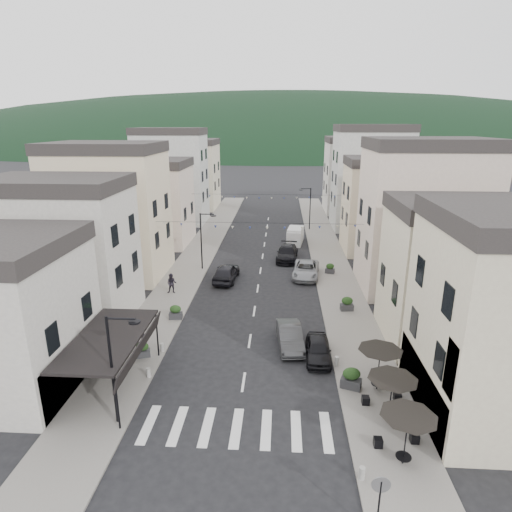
# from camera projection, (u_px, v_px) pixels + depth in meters

# --- Properties ---
(ground) EXTENTS (700.00, 700.00, 0.00)m
(ground) POSITION_uv_depth(u_px,v_px,m) (232.00, 458.00, 19.63)
(ground) COLOR black
(ground) RESTS_ON ground
(sidewalk_left) EXTENTS (4.00, 76.00, 0.12)m
(sidewalk_left) POSITION_uv_depth(u_px,v_px,m) (200.00, 252.00, 50.53)
(sidewalk_left) COLOR slate
(sidewalk_left) RESTS_ON ground
(sidewalk_right) EXTENTS (4.00, 76.00, 0.12)m
(sidewalk_right) POSITION_uv_depth(u_px,v_px,m) (327.00, 254.00, 49.66)
(sidewalk_right) COLOR slate
(sidewalk_right) RESTS_ON ground
(hill_backdrop) EXTENTS (640.00, 360.00, 70.00)m
(hill_backdrop) POSITION_uv_depth(u_px,v_px,m) (280.00, 144.00, 305.41)
(hill_backdrop) COLOR black
(hill_backdrop) RESTS_ON ground
(boutique_awning) EXTENTS (3.77, 7.50, 3.28)m
(boutique_awning) POSITION_uv_depth(u_px,v_px,m) (112.00, 340.00, 23.88)
(boutique_awning) COLOR black
(boutique_awning) RESTS_ON ground
(buildings_row_left) EXTENTS (10.20, 54.16, 14.00)m
(buildings_row_left) POSITION_uv_depth(u_px,v_px,m) (152.00, 193.00, 54.60)
(buildings_row_left) COLOR #B2ADA3
(buildings_row_left) RESTS_ON ground
(buildings_row_right) EXTENTS (10.20, 54.16, 14.50)m
(buildings_row_right) POSITION_uv_depth(u_px,v_px,m) (384.00, 195.00, 51.77)
(buildings_row_right) COLOR beige
(buildings_row_right) RESTS_ON ground
(cafe_terrace) EXTENTS (2.50, 8.10, 2.53)m
(cafe_terrace) POSITION_uv_depth(u_px,v_px,m) (392.00, 384.00, 21.15)
(cafe_terrace) COLOR black
(cafe_terrace) RESTS_ON ground
(streetlamp_left_near) EXTENTS (1.70, 0.56, 6.00)m
(streetlamp_left_near) POSITION_uv_depth(u_px,v_px,m) (116.00, 360.00, 20.76)
(streetlamp_left_near) COLOR black
(streetlamp_left_near) RESTS_ON ground
(streetlamp_left_far) EXTENTS (1.70, 0.56, 6.00)m
(streetlamp_left_far) POSITION_uv_depth(u_px,v_px,m) (204.00, 235.00, 43.63)
(streetlamp_left_far) COLOR black
(streetlamp_left_far) RESTS_ON ground
(streetlamp_right_far) EXTENTS (1.70, 0.56, 6.00)m
(streetlamp_right_far) POSITION_uv_depth(u_px,v_px,m) (308.00, 204.00, 60.10)
(streetlamp_right_far) COLOR black
(streetlamp_right_far) RESTS_ON ground
(traffic_sign) EXTENTS (0.70, 0.07, 2.70)m
(traffic_sign) POSITION_uv_depth(u_px,v_px,m) (380.00, 494.00, 15.39)
(traffic_sign) COLOR black
(traffic_sign) RESTS_ON ground
(bollards) EXTENTS (11.66, 10.26, 0.60)m
(bollards) POSITION_uv_depth(u_px,v_px,m) (243.00, 381.00, 24.74)
(bollards) COLOR gray
(bollards) RESTS_ON ground
(bunting_near) EXTENTS (19.00, 0.28, 0.62)m
(bunting_near) POSITION_uv_depth(u_px,v_px,m) (258.00, 227.00, 38.90)
(bunting_near) COLOR black
(bunting_near) RESTS_ON ground
(bunting_far) EXTENTS (19.00, 0.28, 0.62)m
(bunting_far) POSITION_uv_depth(u_px,v_px,m) (265.00, 197.00, 54.14)
(bunting_far) COLOR black
(bunting_far) RESTS_ON ground
(parked_car_a) EXTENTS (1.68, 3.99, 1.35)m
(parked_car_a) POSITION_uv_depth(u_px,v_px,m) (318.00, 349.00, 27.69)
(parked_car_a) COLOR black
(parked_car_a) RESTS_ON ground
(parked_car_b) EXTENTS (2.01, 4.61, 1.47)m
(parked_car_b) POSITION_uv_depth(u_px,v_px,m) (290.00, 336.00, 29.20)
(parked_car_b) COLOR #353538
(parked_car_b) RESTS_ON ground
(parked_car_c) EXTENTS (3.03, 5.62, 1.50)m
(parked_car_c) POSITION_uv_depth(u_px,v_px,m) (306.00, 270.00, 42.43)
(parked_car_c) COLOR gray
(parked_car_c) RESTS_ON ground
(parked_car_d) EXTENTS (2.66, 5.52, 1.55)m
(parked_car_d) POSITION_uv_depth(u_px,v_px,m) (287.00, 253.00, 47.72)
(parked_car_d) COLOR black
(parked_car_d) RESTS_ON ground
(parked_car_e) EXTENTS (2.38, 5.12, 1.70)m
(parked_car_e) POSITION_uv_depth(u_px,v_px,m) (226.00, 272.00, 41.37)
(parked_car_e) COLOR black
(parked_car_e) RESTS_ON ground
(delivery_van) EXTENTS (2.33, 4.62, 2.12)m
(delivery_van) POSITION_uv_depth(u_px,v_px,m) (295.00, 235.00, 54.19)
(delivery_van) COLOR silver
(delivery_van) RESTS_ON ground
(pedestrian_a) EXTENTS (0.76, 0.63, 1.78)m
(pedestrian_a) POSITION_uv_depth(u_px,v_px,m) (140.00, 331.00, 29.39)
(pedestrian_a) COLOR black
(pedestrian_a) RESTS_ON sidewalk_left
(pedestrian_b) EXTENTS (0.92, 0.73, 1.83)m
(pedestrian_b) POSITION_uv_depth(u_px,v_px,m) (172.00, 283.00, 38.00)
(pedestrian_b) COLOR black
(pedestrian_b) RESTS_ON sidewalk_left
(planter_la) EXTENTS (1.05, 0.79, 1.05)m
(planter_la) POSITION_uv_depth(u_px,v_px,m) (143.00, 350.00, 27.73)
(planter_la) COLOR #313133
(planter_la) RESTS_ON sidewalk_left
(planter_lb) EXTENTS (1.04, 0.62, 1.12)m
(planter_lb) POSITION_uv_depth(u_px,v_px,m) (176.00, 312.00, 33.13)
(planter_lb) COLOR #2F2F32
(planter_lb) RESTS_ON sidewalk_left
(planter_ra) EXTENTS (1.29, 0.97, 1.28)m
(planter_ra) POSITION_uv_depth(u_px,v_px,m) (351.00, 378.00, 24.43)
(planter_ra) COLOR #2A2A2D
(planter_ra) RESTS_ON sidewalk_right
(planter_rb) EXTENTS (1.08, 0.66, 1.15)m
(planter_rb) POSITION_uv_depth(u_px,v_px,m) (347.00, 304.00, 34.61)
(planter_rb) COLOR #313134
(planter_rb) RESTS_ON sidewalk_right
(planter_rc) EXTENTS (1.03, 0.75, 1.03)m
(planter_rc) POSITION_uv_depth(u_px,v_px,m) (330.00, 268.00, 43.18)
(planter_rc) COLOR #313133
(planter_rc) RESTS_ON sidewalk_right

